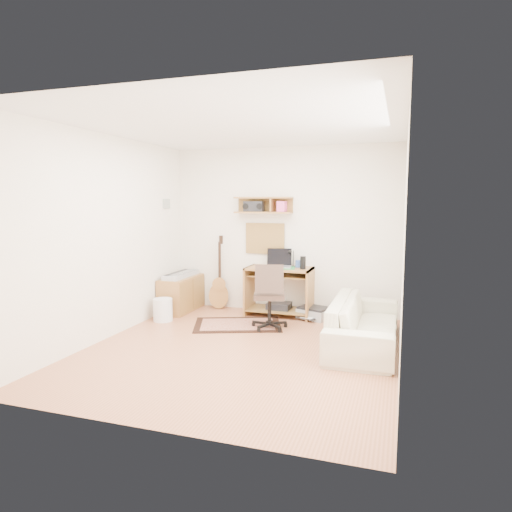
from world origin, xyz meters
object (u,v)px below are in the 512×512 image
(desk, at_px, (279,291))
(printer, at_px, (314,313))
(task_chair, at_px, (270,296))
(cabinet, at_px, (181,294))
(sofa, at_px, (364,315))

(desk, distance_m, printer, 0.63)
(task_chair, xyz_separation_m, cabinet, (-1.65, 0.57, -0.19))
(task_chair, xyz_separation_m, sofa, (1.31, -0.33, -0.09))
(task_chair, bearing_deg, sofa, -29.39)
(desk, bearing_deg, printer, -2.27)
(printer, relative_size, sofa, 0.23)
(sofa, bearing_deg, desk, 51.67)
(task_chair, height_order, cabinet, task_chair)
(desk, xyz_separation_m, printer, (0.55, -0.02, -0.29))
(desk, height_order, cabinet, desk)
(cabinet, distance_m, printer, 2.15)
(cabinet, bearing_deg, printer, 4.35)
(printer, bearing_deg, desk, -161.52)
(desk, xyz_separation_m, cabinet, (-1.59, -0.18, -0.10))
(task_chair, distance_m, cabinet, 1.76)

